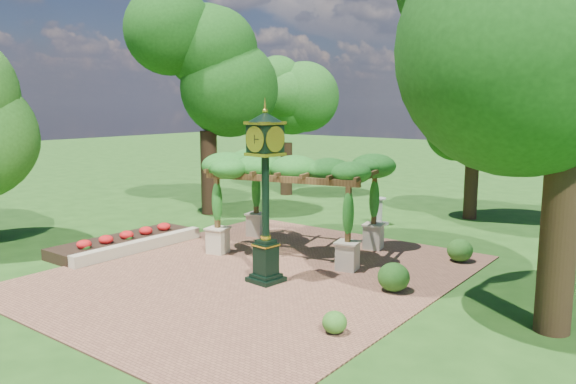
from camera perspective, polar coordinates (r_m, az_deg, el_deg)
The scene contains 14 objects.
ground at distance 15.59m, azimuth -5.67°, elevation -9.17°, with size 120.00×120.00×0.00m, color #1E4714.
brick_plaza at distance 16.29m, azimuth -3.24°, elevation -8.26°, with size 10.00×12.00×0.04m, color brown.
border_wall at distance 19.15m, azimuth -14.79°, elevation -5.35°, with size 0.35×5.00×0.40m, color #C6B793.
flower_bed at distance 19.86m, azimuth -16.39°, elevation -4.97°, with size 1.50×5.00×0.36m, color red.
pedestal_clock at distance 14.90m, azimuth -2.32°, elevation 1.09°, with size 1.01×1.01×4.68m.
pergola at distance 18.11m, azimuth 0.91°, elevation 2.05°, with size 5.70×4.24×3.23m.
sundial at distance 22.83m, azimuth 9.16°, elevation -2.13°, with size 0.68×0.68×1.11m.
shrub_front at distance 12.19m, azimuth 4.75°, elevation -13.05°, with size 0.53×0.53×0.48m, color #2D631C.
shrub_mid at distance 14.90m, azimuth 10.68°, elevation -8.49°, with size 0.83×0.83×0.75m, color #235618.
shrub_back at distance 18.09m, azimuth 17.06°, elevation -5.68°, with size 0.78×0.78×0.70m, color #285E1B.
tree_west_near at distance 24.80m, azimuth -8.26°, elevation 12.69°, with size 4.64×4.64×9.44m.
tree_west_far at distance 29.73m, azimuth -0.18°, elevation 9.10°, with size 3.37×3.37×7.17m.
tree_north at distance 24.64m, azimuth 18.41°, elevation 6.83°, with size 3.25×3.25×6.00m.
tree_east_near at distance 12.86m, azimuth 27.14°, elevation 14.93°, with size 5.02×5.02×9.31m.
Camera 1 is at (10.17, -10.77, 4.86)m, focal length 35.00 mm.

